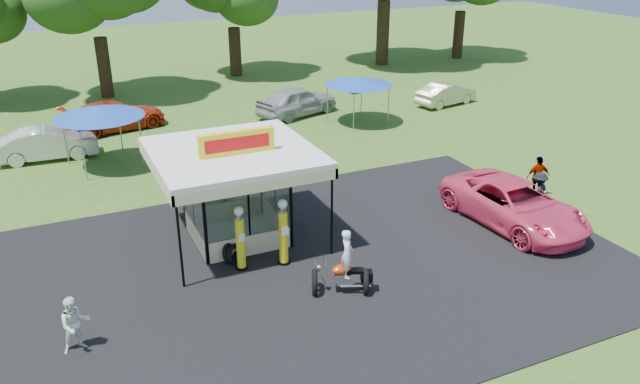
{
  "coord_description": "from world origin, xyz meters",
  "views": [
    {
      "loc": [
        -7.63,
        -14.5,
        10.43
      ],
      "look_at": [
        0.83,
        4.0,
        1.68
      ],
      "focal_mm": 35.0,
      "sensor_mm": 36.0,
      "label": 1
    }
  ],
  "objects_px": {
    "pink_sedan": "(514,204)",
    "tent_east": "(358,81)",
    "bg_car_a": "(47,144)",
    "tent_west": "(99,112)",
    "gas_pump_left": "(240,240)",
    "bg_car_e": "(446,94)",
    "gas_station_kiosk": "(235,192)",
    "gas_pump_right": "(283,234)",
    "motorcycle": "(345,268)",
    "a_frame_sign": "(535,212)",
    "kiosk_car": "(220,203)",
    "spectator_west": "(75,324)",
    "spectator_east_b": "(538,177)",
    "bg_car_c": "(297,101)",
    "bg_car_b": "(115,116)",
    "spectator_east_a": "(539,192)"
  },
  "relations": [
    {
      "from": "pink_sedan",
      "to": "tent_east",
      "type": "xyz_separation_m",
      "value": [
        0.77,
        14.01,
        1.59
      ]
    },
    {
      "from": "bg_car_a",
      "to": "tent_west",
      "type": "distance_m",
      "value": 3.67
    },
    {
      "from": "gas_pump_left",
      "to": "bg_car_e",
      "type": "distance_m",
      "value": 22.91
    },
    {
      "from": "gas_station_kiosk",
      "to": "gas_pump_right",
      "type": "height_order",
      "value": "gas_station_kiosk"
    },
    {
      "from": "gas_pump_left",
      "to": "motorcycle",
      "type": "xyz_separation_m",
      "value": [
        2.44,
        -2.65,
        -0.22
      ]
    },
    {
      "from": "motorcycle",
      "to": "a_frame_sign",
      "type": "distance_m",
      "value": 8.67
    },
    {
      "from": "kiosk_car",
      "to": "bg_car_a",
      "type": "distance_m",
      "value": 11.14
    },
    {
      "from": "spectator_west",
      "to": "motorcycle",
      "type": "bearing_deg",
      "value": -11.55
    },
    {
      "from": "gas_pump_right",
      "to": "bg_car_a",
      "type": "relative_size",
      "value": 0.51
    },
    {
      "from": "spectator_east_b",
      "to": "tent_east",
      "type": "bearing_deg",
      "value": -66.69
    },
    {
      "from": "spectator_east_b",
      "to": "tent_east",
      "type": "relative_size",
      "value": 0.45
    },
    {
      "from": "pink_sedan",
      "to": "bg_car_c",
      "type": "relative_size",
      "value": 1.16
    },
    {
      "from": "bg_car_a",
      "to": "tent_west",
      "type": "relative_size",
      "value": 1.13
    },
    {
      "from": "bg_car_e",
      "to": "tent_west",
      "type": "height_order",
      "value": "tent_west"
    },
    {
      "from": "gas_pump_right",
      "to": "motorcycle",
      "type": "relative_size",
      "value": 1.06
    },
    {
      "from": "spectator_west",
      "to": "bg_car_b",
      "type": "relative_size",
      "value": 0.29
    },
    {
      "from": "gas_pump_left",
      "to": "spectator_west",
      "type": "relative_size",
      "value": 1.39
    },
    {
      "from": "gas_pump_left",
      "to": "gas_station_kiosk",
      "type": "bearing_deg",
      "value": 75.86
    },
    {
      "from": "spectator_east_b",
      "to": "motorcycle",
      "type": "bearing_deg",
      "value": 31.82
    },
    {
      "from": "gas_station_kiosk",
      "to": "spectator_east_b",
      "type": "distance_m",
      "value": 12.6
    },
    {
      "from": "pink_sedan",
      "to": "bg_car_e",
      "type": "relative_size",
      "value": 1.44
    },
    {
      "from": "bg_car_b",
      "to": "gas_pump_left",
      "type": "bearing_deg",
      "value": 172.35
    },
    {
      "from": "spectator_east_a",
      "to": "kiosk_car",
      "type": "bearing_deg",
      "value": -46.53
    },
    {
      "from": "tent_east",
      "to": "bg_car_c",
      "type": "bearing_deg",
      "value": 130.86
    },
    {
      "from": "kiosk_car",
      "to": "motorcycle",
      "type": "bearing_deg",
      "value": -165.05
    },
    {
      "from": "tent_west",
      "to": "bg_car_a",
      "type": "bearing_deg",
      "value": 138.61
    },
    {
      "from": "bg_car_a",
      "to": "bg_car_b",
      "type": "bearing_deg",
      "value": -44.09
    },
    {
      "from": "bg_car_e",
      "to": "tent_west",
      "type": "bearing_deg",
      "value": 84.62
    },
    {
      "from": "a_frame_sign",
      "to": "gas_pump_right",
      "type": "bearing_deg",
      "value": -177.44
    },
    {
      "from": "a_frame_sign",
      "to": "spectator_east_b",
      "type": "distance_m",
      "value": 2.94
    },
    {
      "from": "gas_station_kiosk",
      "to": "spectator_west",
      "type": "xyz_separation_m",
      "value": [
        -5.81,
        -4.46,
        -0.98
      ]
    },
    {
      "from": "gas_pump_left",
      "to": "kiosk_car",
      "type": "xyz_separation_m",
      "value": [
        0.55,
        4.41,
        -0.6
      ]
    },
    {
      "from": "spectator_west",
      "to": "tent_east",
      "type": "distance_m",
      "value": 22.41
    },
    {
      "from": "spectator_east_b",
      "to": "kiosk_car",
      "type": "bearing_deg",
      "value": -2.27
    },
    {
      "from": "bg_car_e",
      "to": "tent_west",
      "type": "xyz_separation_m",
      "value": [
        -20.82,
        -2.35,
        1.91
      ]
    },
    {
      "from": "bg_car_e",
      "to": "bg_car_b",
      "type": "bearing_deg",
      "value": 68.85
    },
    {
      "from": "spectator_east_a",
      "to": "tent_east",
      "type": "xyz_separation_m",
      "value": [
        -0.87,
        13.51,
        1.59
      ]
    },
    {
      "from": "kiosk_car",
      "to": "gas_pump_left",
      "type": "bearing_deg",
      "value": 172.83
    },
    {
      "from": "gas_pump_right",
      "to": "pink_sedan",
      "type": "height_order",
      "value": "gas_pump_right"
    },
    {
      "from": "a_frame_sign",
      "to": "spectator_west",
      "type": "xyz_separation_m",
      "value": [
        -16.28,
        -0.79,
        0.25
      ]
    },
    {
      "from": "pink_sedan",
      "to": "spectator_east_a",
      "type": "distance_m",
      "value": 1.71
    },
    {
      "from": "gas_pump_right",
      "to": "spectator_west",
      "type": "bearing_deg",
      "value": -163.24
    },
    {
      "from": "motorcycle",
      "to": "spectator_east_a",
      "type": "relative_size",
      "value": 1.34
    },
    {
      "from": "tent_west",
      "to": "pink_sedan",
      "type": "bearing_deg",
      "value": -44.35
    },
    {
      "from": "gas_pump_left",
      "to": "bg_car_e",
      "type": "xyz_separation_m",
      "value": [
        17.99,
        14.18,
        -0.4
      ]
    },
    {
      "from": "spectator_west",
      "to": "bg_car_b",
      "type": "distance_m",
      "value": 19.99
    },
    {
      "from": "tent_east",
      "to": "tent_west",
      "type": "bearing_deg",
      "value": -175.3
    },
    {
      "from": "motorcycle",
      "to": "a_frame_sign",
      "type": "height_order",
      "value": "motorcycle"
    },
    {
      "from": "bg_car_a",
      "to": "bg_car_e",
      "type": "bearing_deg",
      "value": -87.27
    },
    {
      "from": "motorcycle",
      "to": "a_frame_sign",
      "type": "xyz_separation_m",
      "value": [
        8.58,
        1.19,
        -0.3
      ]
    }
  ]
}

